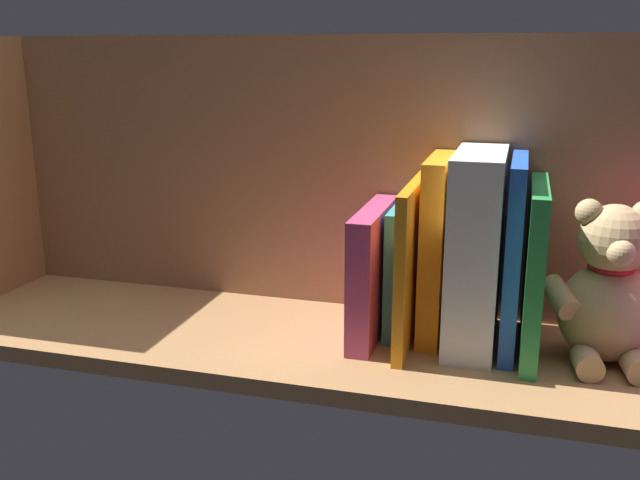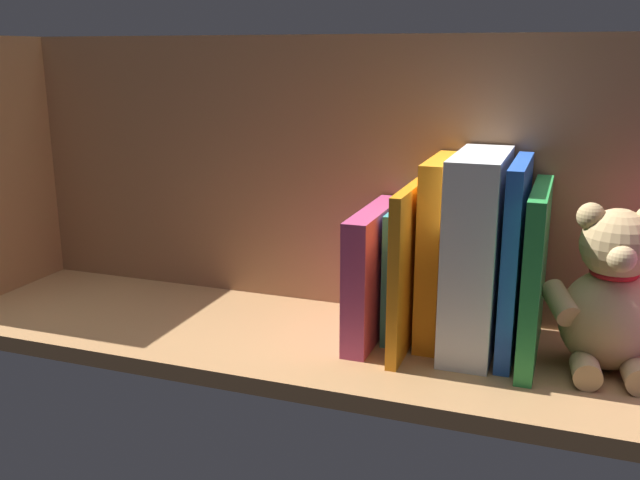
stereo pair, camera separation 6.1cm
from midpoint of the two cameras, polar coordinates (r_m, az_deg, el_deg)
The scene contains 10 objects.
ground_plane at distance 96.95cm, azimuth 1.81°, elevation -8.20°, with size 111.43×30.67×2.20cm, color #A87A4C.
shelf_back_panel at distance 103.16cm, azimuth 4.18°, elevation 5.24°, with size 111.43×1.50×39.36cm, color #936846.
teddy_bear at distance 91.33cm, azimuth 24.25°, elevation -4.35°, with size 16.30×13.73×20.19cm.
book_2 at distance 91.09cm, azimuth 18.78°, elevation -2.63°, with size 2.07×19.05×21.47cm, color green.
book_3 at distance 91.79cm, azimuth 17.26°, elevation -1.43°, with size 1.90×16.85×24.37cm, color blue.
dictionary_thick_white at distance 91.56cm, azimuth 14.35°, elevation -1.02°, with size 6.22×17.50×25.09cm, color white.
book_4 at distance 93.81cm, azimuth 11.30°, elevation -0.80°, with size 2.88×14.49×24.03cm, color orange.
book_5 at distance 92.00cm, azimuth 9.29°, elevation -1.97°, with size 1.40×20.06×21.08cm, color orange.
book_6 at distance 95.98cm, azimuth 8.32°, elevation -2.38°, with size 1.79×13.58×17.34cm, color teal.
book_7 at distance 94.22cm, azimuth 6.16°, elevation -2.65°, with size 3.15×18.72×17.31cm, color #B23F72.
Camera 2 is at (-30.43, 83.89, 36.94)cm, focal length 39.69 mm.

